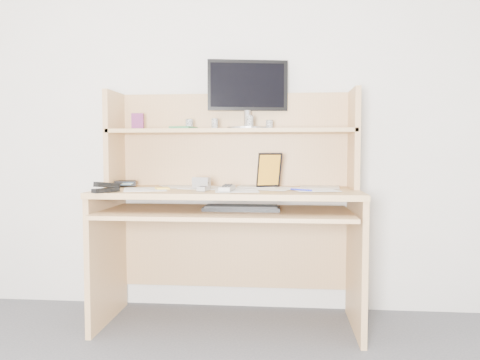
# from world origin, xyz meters

# --- Properties ---
(back_wall) EXTENTS (3.60, 0.04, 2.50)m
(back_wall) POSITION_xyz_m (0.00, 1.80, 1.25)
(back_wall) COLOR beige
(back_wall) RESTS_ON floor
(desk) EXTENTS (1.40, 0.70, 1.30)m
(desk) POSITION_xyz_m (0.00, 1.56, 0.69)
(desk) COLOR tan
(desk) RESTS_ON floor
(paper_clutter) EXTENTS (1.32, 0.54, 0.01)m
(paper_clutter) POSITION_xyz_m (0.00, 1.48, 0.75)
(paper_clutter) COLOR white
(paper_clutter) RESTS_ON desk
(keyboard) EXTENTS (0.40, 0.14, 0.03)m
(keyboard) POSITION_xyz_m (0.08, 1.36, 0.66)
(keyboard) COLOR black
(keyboard) RESTS_ON desk
(tv_remote) EXTENTS (0.07, 0.21, 0.02)m
(tv_remote) POSITION_xyz_m (0.01, 1.36, 0.77)
(tv_remote) COLOR #A7A7A2
(tv_remote) RESTS_ON paper_clutter
(flip_phone) EXTENTS (0.06, 0.09, 0.02)m
(flip_phone) POSITION_xyz_m (-0.12, 1.35, 0.77)
(flip_phone) COLOR #BBBBBE
(flip_phone) RESTS_ON paper_clutter
(stapler) EXTENTS (0.11, 0.15, 0.05)m
(stapler) POSITION_xyz_m (-0.59, 1.22, 0.78)
(stapler) COLOR black
(stapler) RESTS_ON paper_clutter
(wallet) EXTENTS (0.14, 0.13, 0.03)m
(wallet) POSITION_xyz_m (-0.62, 1.61, 0.77)
(wallet) COLOR black
(wallet) RESTS_ON paper_clutter
(sticky_note_pad) EXTENTS (0.09, 0.09, 0.01)m
(sticky_note_pad) POSITION_xyz_m (-0.36, 1.46, 0.75)
(sticky_note_pad) COLOR yellow
(sticky_note_pad) RESTS_ON desk
(digital_camera) EXTENTS (0.10, 0.06, 0.06)m
(digital_camera) POSITION_xyz_m (-0.15, 1.48, 0.79)
(digital_camera) COLOR #A3A3A5
(digital_camera) RESTS_ON paper_clutter
(game_case) EXTENTS (0.13, 0.07, 0.19)m
(game_case) POSITION_xyz_m (0.22, 1.57, 0.85)
(game_case) COLOR black
(game_case) RESTS_ON paper_clutter
(blue_pen) EXTENTS (0.11, 0.09, 0.01)m
(blue_pen) POSITION_xyz_m (0.39, 1.37, 0.76)
(blue_pen) COLOR #1A22C7
(blue_pen) RESTS_ON paper_clutter
(card_box) EXTENTS (0.07, 0.02, 0.09)m
(card_box) POSITION_xyz_m (-0.55, 1.63, 1.13)
(card_box) COLOR #A51618
(card_box) RESTS_ON desk
(shelf_book) EXTENTS (0.14, 0.18, 0.02)m
(shelf_book) POSITION_xyz_m (-0.28, 1.64, 1.09)
(shelf_book) COLOR #378948
(shelf_book) RESTS_ON desk
(chip_stack_a) EXTENTS (0.05, 0.05, 0.06)m
(chip_stack_a) POSITION_xyz_m (-0.25, 1.64, 1.11)
(chip_stack_a) COLOR black
(chip_stack_a) RESTS_ON desk
(chip_stack_b) EXTENTS (0.04, 0.04, 0.06)m
(chip_stack_b) POSITION_xyz_m (-0.09, 1.61, 1.11)
(chip_stack_b) COLOR white
(chip_stack_b) RESTS_ON desk
(chip_stack_c) EXTENTS (0.05, 0.05, 0.05)m
(chip_stack_c) POSITION_xyz_m (0.22, 1.65, 1.11)
(chip_stack_c) COLOR black
(chip_stack_c) RESTS_ON desk
(chip_stack_d) EXTENTS (0.05, 0.05, 0.07)m
(chip_stack_d) POSITION_xyz_m (0.11, 1.60, 1.12)
(chip_stack_d) COLOR silver
(chip_stack_d) RESTS_ON desk
(monitor) EXTENTS (0.47, 0.23, 0.40)m
(monitor) POSITION_xyz_m (0.09, 1.71, 1.30)
(monitor) COLOR #A2A2A6
(monitor) RESTS_ON desk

